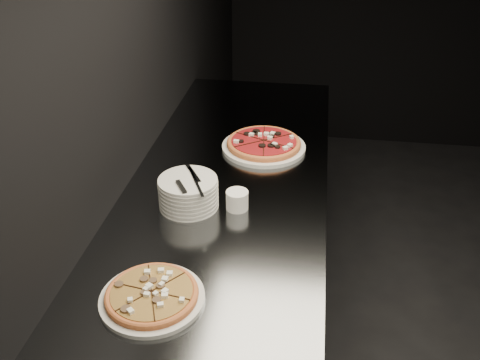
# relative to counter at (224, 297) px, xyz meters

# --- Properties ---
(wall_left) EXTENTS (0.02, 5.00, 2.80)m
(wall_left) POSITION_rel_counter_xyz_m (-0.37, 0.00, 0.94)
(wall_left) COLOR black
(wall_left) RESTS_ON floor
(counter) EXTENTS (0.74, 2.44, 0.92)m
(counter) POSITION_rel_counter_xyz_m (0.00, 0.00, 0.00)
(counter) COLOR #5A5D61
(counter) RESTS_ON floor
(pizza_mushroom) EXTENTS (0.29, 0.29, 0.03)m
(pizza_mushroom) POSITION_rel_counter_xyz_m (-0.10, -0.53, 0.48)
(pizza_mushroom) COLOR silver
(pizza_mushroom) RESTS_ON counter
(pizza_tomato) EXTENTS (0.41, 0.41, 0.04)m
(pizza_tomato) POSITION_rel_counter_xyz_m (0.10, 0.42, 0.48)
(pizza_tomato) COLOR silver
(pizza_tomato) RESTS_ON counter
(plate_stack) EXTENTS (0.20, 0.20, 0.11)m
(plate_stack) POSITION_rel_counter_xyz_m (-0.11, -0.05, 0.51)
(plate_stack) COLOR silver
(plate_stack) RESTS_ON counter
(cutlery) EXTENTS (0.09, 0.21, 0.01)m
(cutlery) POSITION_rel_counter_xyz_m (-0.10, -0.07, 0.57)
(cutlery) COLOR #BABDC2
(cutlery) RESTS_ON plate_stack
(ramekin) EXTENTS (0.08, 0.08, 0.07)m
(ramekin) POSITION_rel_counter_xyz_m (0.06, -0.04, 0.50)
(ramekin) COLOR white
(ramekin) RESTS_ON counter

